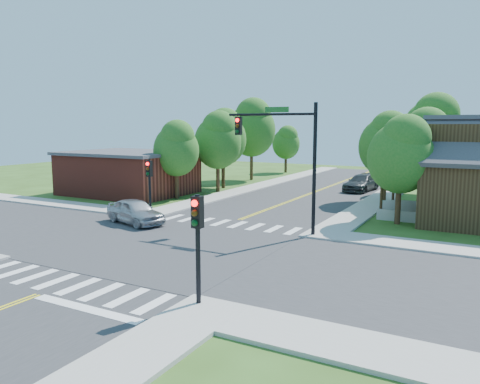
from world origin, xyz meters
The scene contains 25 objects.
ground centered at (0.00, 0.00, 0.00)m, with size 100.00×100.00×0.00m, color #2F4816.
road_ns centered at (0.00, 0.00, 0.02)m, with size 10.00×90.00×0.04m, color #2D2D30.
road_ew centered at (0.00, 0.00, 0.03)m, with size 90.00×10.00×0.04m, color #2D2D30.
intersection_patch centered at (0.00, 0.00, 0.00)m, with size 10.20×10.20×0.06m, color #2D2D30.
sidewalk_nw centered at (-15.82, 15.82, 0.07)m, with size 40.00×40.00×0.14m.
crosswalk_north centered at (0.00, 6.20, 0.05)m, with size 8.85×2.00×0.01m.
crosswalk_south centered at (0.00, -6.20, 0.05)m, with size 8.85×2.00×0.01m.
centerline centered at (0.00, 0.00, 0.05)m, with size 0.30×90.00×0.01m.
stop_bar centered at (2.50, -7.60, 0.00)m, with size 4.60×0.45×0.09m, color white.
signal_mast_ne centered at (3.91, 5.59, 4.85)m, with size 5.30×0.42×7.20m.
signal_pole_se centered at (5.60, -5.62, 2.66)m, with size 0.34×0.42×3.80m.
signal_pole_nw centered at (-5.60, 5.58, 2.66)m, with size 0.34×0.42×3.80m.
building_nw centered at (-14.20, 13.20, 1.88)m, with size 10.40×8.40×3.73m.
tree_e_a centered at (9.10, 11.17, 4.38)m, with size 3.93×3.74×6.69m.
tree_e_b centered at (9.41, 17.88, 4.78)m, with size 4.29×4.08×7.30m.
tree_e_c centered at (9.16, 25.71, 5.77)m, with size 5.18×4.92×8.80m.
tree_e_d centered at (9.37, 34.73, 4.39)m, with size 3.95×3.75×6.71m.
tree_w_a centered at (-8.74, 12.87, 4.23)m, with size 3.80×3.61×6.46m.
tree_w_b centered at (-8.64, 20.22, 4.99)m, with size 4.48×4.25×7.61m.
tree_w_c centered at (-9.31, 27.47, 5.86)m, with size 5.26×5.00×8.94m.
tree_w_d centered at (-9.16, 36.73, 3.90)m, with size 3.51×3.33×5.96m.
tree_house centered at (6.62, 19.29, 4.67)m, with size 4.20×3.99×7.13m.
tree_bldg centered at (-7.77, 17.80, 4.78)m, with size 4.29×4.08×7.30m.
car_silver centered at (-5.05, 3.50, 0.76)m, with size 4.80×3.03×1.52m, color #ABADB3.
car_dgrey centered at (3.50, 24.33, 0.74)m, with size 2.65×5.28×1.47m, color #2F3234.
Camera 1 is at (13.96, -18.07, 6.05)m, focal length 35.00 mm.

